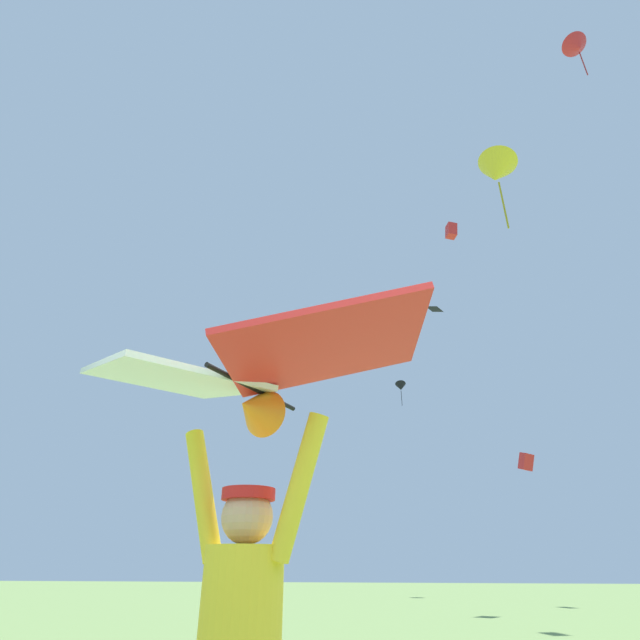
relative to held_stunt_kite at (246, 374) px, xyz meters
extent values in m
cylinder|color=yellow|center=(0.02, 0.08, -1.04)|extent=(0.42, 0.42, 0.56)
sphere|color=tan|center=(0.02, 0.08, -0.64)|extent=(0.23, 0.23, 0.23)
cylinder|color=red|center=(0.02, 0.08, -0.55)|extent=(0.30, 0.30, 0.05)
cylinder|color=yellow|center=(0.28, 0.01, -0.52)|extent=(0.29, 0.16, 0.62)
cylinder|color=yellow|center=(-0.23, 0.16, -0.52)|extent=(0.29, 0.16, 0.62)
cylinder|color=black|center=(0.02, 0.08, -0.05)|extent=(0.23, 0.73, 0.02)
cube|color=red|center=(0.42, -0.15, 0.04)|extent=(0.99, 0.88, 0.22)
cube|color=white|center=(-0.44, 0.10, 0.04)|extent=(1.16, 1.15, 0.22)
cone|color=orange|center=(0.02, 0.08, -0.15)|extent=(0.29, 0.26, 0.24)
cube|color=red|center=(5.56, 23.20, 3.71)|extent=(0.80, 0.77, 0.93)
cone|color=yellow|center=(3.83, 10.18, 10.12)|extent=(1.81, 1.80, 1.36)
cylinder|color=#A4921C|center=(3.83, 10.18, 8.80)|extent=(0.05, 0.05, 1.72)
cone|color=red|center=(7.17, 10.03, 14.91)|extent=(1.14, 1.28, 1.02)
cylinder|color=maroon|center=(7.17, 10.03, 14.03)|extent=(0.04, 0.04, 1.15)
cube|color=red|center=(3.11, 17.76, 13.58)|extent=(0.64, 0.59, 0.75)
cone|color=black|center=(-0.32, 32.32, 10.96)|extent=(1.03, 1.16, 0.91)
cylinder|color=black|center=(-0.32, 32.32, 10.11)|extent=(0.03, 0.03, 1.11)
pyramid|color=black|center=(2.12, 21.13, 11.25)|extent=(0.81, 0.86, 0.41)
camera|label=1|loc=(0.81, -2.15, -0.85)|focal=27.69mm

